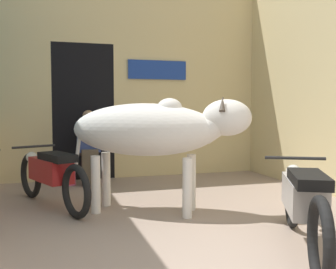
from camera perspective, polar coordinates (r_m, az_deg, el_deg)
wall_back_with_doorway at (r=7.19m, az=-8.12°, el=6.97°), size 4.76×0.93×3.75m
cow at (r=4.61m, az=-2.03°, el=0.65°), size 2.11×1.43×1.38m
motorcycle_near at (r=3.61m, az=19.07°, el=-9.19°), size 1.01×1.85×0.75m
motorcycle_far at (r=5.10m, az=-16.64°, el=-5.49°), size 0.90×1.83×0.74m
shopkeeper_seated at (r=6.42m, az=-11.38°, el=-1.54°), size 0.36×0.33×1.20m
plastic_stool at (r=6.50m, az=-14.25°, el=-4.93°), size 0.32×0.32×0.47m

